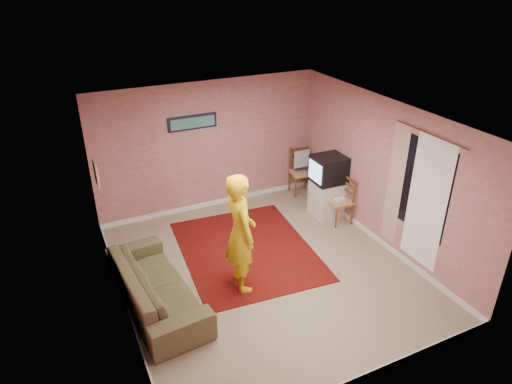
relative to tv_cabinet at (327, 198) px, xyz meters
name	(u,v)px	position (x,y,z in m)	size (l,w,h in m)	color
ground	(265,270)	(-1.95, -1.16, -0.36)	(5.00, 5.00, 0.00)	gray
wall_back	(208,147)	(-1.95, 1.34, 0.94)	(4.50, 0.02, 2.60)	#B7787D
wall_front	(369,298)	(-1.95, -3.66, 0.94)	(4.50, 0.02, 2.60)	#B7787D
wall_left	(114,235)	(-4.20, -1.16, 0.94)	(0.02, 5.00, 2.60)	#B7787D
wall_right	(383,174)	(0.30, -1.16, 0.94)	(0.02, 5.00, 2.60)	#B7787D
ceiling	(266,118)	(-1.95, -1.16, 2.24)	(4.50, 5.00, 0.02)	white
baseboard_back	(211,203)	(-1.95, 1.33, -0.31)	(4.50, 0.02, 0.10)	silver
baseboard_front	(357,380)	(-1.95, -3.65, -0.31)	(4.50, 0.02, 0.10)	silver
baseboard_left	(127,307)	(-4.19, -1.16, -0.31)	(0.02, 5.00, 0.10)	silver
baseboard_right	(374,236)	(0.29, -1.16, -0.31)	(0.02, 5.00, 0.10)	silver
window	(422,187)	(0.29, -2.06, 1.09)	(0.01, 1.10, 1.50)	black
curtain_sheer	(427,203)	(0.28, -2.21, 0.89)	(0.01, 0.75, 2.10)	white
curtain_floral	(395,185)	(0.26, -1.51, 0.89)	(0.01, 0.35, 2.10)	beige
curtain_rod	(430,134)	(0.25, -2.06, 1.96)	(0.02, 0.02, 1.40)	brown
picture_back	(193,122)	(-2.25, 1.30, 1.49)	(0.95, 0.04, 0.28)	black
picture_left	(96,172)	(-4.17, 0.44, 1.19)	(0.04, 0.38, 0.42)	#CAB18B
area_rug	(247,250)	(-1.97, -0.50, -0.35)	(2.18, 2.72, 0.01)	#320508
tv_cabinet	(327,198)	(0.00, 0.00, 0.00)	(0.57, 0.52, 0.72)	silver
crt_tv	(329,169)	(-0.01, 0.00, 0.62)	(0.62, 0.56, 0.52)	black
chair_a	(301,167)	(0.02, 1.04, 0.25)	(0.51, 0.49, 0.54)	tan
dvd_player	(301,170)	(0.02, 1.04, 0.18)	(0.33, 0.24, 0.06)	silver
blue_throw	(302,159)	(0.02, 1.04, 0.44)	(0.35, 0.04, 0.37)	#86A0DC
chair_b	(340,196)	(0.05, -0.37, 0.20)	(0.42, 0.44, 0.50)	tan
game_console	(340,199)	(0.05, -0.37, 0.13)	(0.20, 0.14, 0.04)	white
sofa	(156,286)	(-3.75, -1.21, -0.03)	(2.26, 0.88, 0.66)	brown
person	(241,233)	(-2.44, -1.34, 0.59)	(0.70, 0.46, 1.91)	gold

